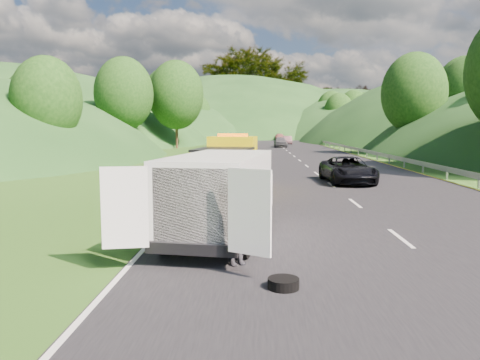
{
  "coord_description": "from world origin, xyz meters",
  "views": [
    {
      "loc": [
        -1.08,
        -14.94,
        3.13
      ],
      "look_at": [
        -1.6,
        0.99,
        1.3
      ],
      "focal_mm": 35.0,
      "sensor_mm": 36.0,
      "label": 1
    }
  ],
  "objects_px": {
    "woman": "(187,218)",
    "passing_suv": "(347,183)",
    "child": "(210,228)",
    "suitcase": "(169,216)",
    "tow_truck": "(229,163)",
    "worker": "(238,266)",
    "spare_tire": "(283,289)",
    "white_van": "(221,191)"
  },
  "relations": [
    {
      "from": "spare_tire",
      "to": "woman",
      "type": "bearing_deg",
      "value": 112.54
    },
    {
      "from": "suitcase",
      "to": "passing_suv",
      "type": "relative_size",
      "value": 0.11
    },
    {
      "from": "woman",
      "to": "worker",
      "type": "relative_size",
      "value": 0.92
    },
    {
      "from": "white_van",
      "to": "worker",
      "type": "distance_m",
      "value": 2.93
    },
    {
      "from": "woman",
      "to": "passing_suv",
      "type": "xyz_separation_m",
      "value": [
        7.48,
        10.18,
        0.0
      ]
    },
    {
      "from": "child",
      "to": "passing_suv",
      "type": "distance_m",
      "value": 13.48
    },
    {
      "from": "woman",
      "to": "suitcase",
      "type": "xyz_separation_m",
      "value": [
        -0.39,
        -1.14,
        0.29
      ]
    },
    {
      "from": "child",
      "to": "worker",
      "type": "relative_size",
      "value": 0.57
    },
    {
      "from": "tow_truck",
      "to": "white_van",
      "type": "bearing_deg",
      "value": -81.24
    },
    {
      "from": "passing_suv",
      "to": "white_van",
      "type": "bearing_deg",
      "value": -117.95
    },
    {
      "from": "woman",
      "to": "passing_suv",
      "type": "relative_size",
      "value": 0.32
    },
    {
      "from": "white_van",
      "to": "passing_suv",
      "type": "distance_m",
      "value": 14.53
    },
    {
      "from": "child",
      "to": "spare_tire",
      "type": "height_order",
      "value": "child"
    },
    {
      "from": "suitcase",
      "to": "spare_tire",
      "type": "distance_m",
      "value": 6.75
    },
    {
      "from": "tow_truck",
      "to": "worker",
      "type": "xyz_separation_m",
      "value": [
        0.9,
        -12.57,
        -1.35
      ]
    },
    {
      "from": "tow_truck",
      "to": "passing_suv",
      "type": "xyz_separation_m",
      "value": [
        6.41,
        3.11,
        -1.35
      ]
    },
    {
      "from": "suitcase",
      "to": "spare_tire",
      "type": "relative_size",
      "value": 0.95
    },
    {
      "from": "tow_truck",
      "to": "worker",
      "type": "relative_size",
      "value": 3.68
    },
    {
      "from": "woman",
      "to": "passing_suv",
      "type": "height_order",
      "value": "woman"
    },
    {
      "from": "child",
      "to": "woman",
      "type": "bearing_deg",
      "value": 173.06
    },
    {
      "from": "woman",
      "to": "child",
      "type": "xyz_separation_m",
      "value": [
        0.98,
        -1.63,
        0.0
      ]
    },
    {
      "from": "tow_truck",
      "to": "child",
      "type": "distance_m",
      "value": 8.8
    },
    {
      "from": "white_van",
      "to": "worker",
      "type": "bearing_deg",
      "value": -68.97
    },
    {
      "from": "woman",
      "to": "worker",
      "type": "height_order",
      "value": "worker"
    },
    {
      "from": "child",
      "to": "suitcase",
      "type": "relative_size",
      "value": 1.79
    },
    {
      "from": "white_van",
      "to": "woman",
      "type": "height_order",
      "value": "white_van"
    },
    {
      "from": "passing_suv",
      "to": "spare_tire",
      "type": "bearing_deg",
      "value": -108.08
    },
    {
      "from": "woman",
      "to": "child",
      "type": "relative_size",
      "value": 1.6
    },
    {
      "from": "tow_truck",
      "to": "woman",
      "type": "relative_size",
      "value": 4.0
    },
    {
      "from": "suitcase",
      "to": "spare_tire",
      "type": "height_order",
      "value": "suitcase"
    },
    {
      "from": "spare_tire",
      "to": "passing_suv",
      "type": "xyz_separation_m",
      "value": [
        4.57,
        17.2,
        0.0
      ]
    },
    {
      "from": "worker",
      "to": "suitcase",
      "type": "bearing_deg",
      "value": 92.26
    },
    {
      "from": "white_van",
      "to": "child",
      "type": "xyz_separation_m",
      "value": [
        -0.45,
        1.33,
        -1.34
      ]
    },
    {
      "from": "child",
      "to": "passing_suv",
      "type": "bearing_deg",
      "value": 113.28
    },
    {
      "from": "woman",
      "to": "spare_tire",
      "type": "relative_size",
      "value": 2.72
    },
    {
      "from": "worker",
      "to": "child",
      "type": "bearing_deg",
      "value": 78.25
    },
    {
      "from": "woman",
      "to": "tow_truck",
      "type": "bearing_deg",
      "value": -41.92
    },
    {
      "from": "tow_truck",
      "to": "woman",
      "type": "distance_m",
      "value": 7.27
    },
    {
      "from": "white_van",
      "to": "passing_suv",
      "type": "height_order",
      "value": "white_van"
    },
    {
      "from": "tow_truck",
      "to": "child",
      "type": "bearing_deg",
      "value": -83.87
    },
    {
      "from": "tow_truck",
      "to": "suitcase",
      "type": "bearing_deg",
      "value": -93.33
    },
    {
      "from": "worker",
      "to": "spare_tire",
      "type": "distance_m",
      "value": 1.78
    }
  ]
}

